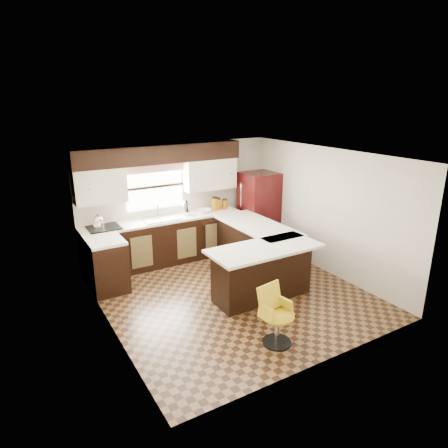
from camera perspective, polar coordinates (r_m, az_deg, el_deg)
floor at (r=7.07m, az=1.14°, el=-9.91°), size 4.40×4.40×0.00m
ceiling at (r=6.33m, az=1.27°, el=9.72°), size 4.40×4.40×0.00m
wall_back at (r=8.48m, az=-6.65°, el=3.39°), size 4.40×0.00×4.40m
wall_front at (r=5.00m, az=14.68°, el=-7.47°), size 4.40×0.00×4.40m
wall_left at (r=5.84m, az=-16.65°, el=-3.92°), size 0.00×4.40×4.40m
wall_right at (r=7.87m, az=14.33°, el=1.82°), size 0.00×4.40×4.40m
base_cab_back at (r=8.27m, az=-8.46°, el=-2.50°), size 3.30×0.60×0.90m
base_cab_left at (r=7.32m, az=-16.34°, el=-5.81°), size 0.60×0.70×0.90m
counter_back at (r=8.12m, az=-8.61°, el=0.63°), size 3.30×0.60×0.04m
counter_left at (r=7.15m, az=-16.66°, el=-2.32°), size 0.60×0.70×0.04m
soffit at (r=7.97m, az=-9.05°, el=9.86°), size 3.40×0.35×0.36m
upper_cab_left at (r=7.70m, az=-17.34°, el=5.22°), size 0.94×0.35×0.64m
upper_cab_right at (r=8.51m, az=-2.08°, el=7.13°), size 1.14×0.35×0.64m
window_pane at (r=8.20m, az=-9.88°, el=5.27°), size 1.20×0.02×0.90m
valance at (r=8.09m, az=-9.92°, el=7.91°), size 1.30×0.06×0.18m
sink at (r=8.07m, az=-8.89°, el=0.79°), size 0.75×0.45×0.03m
dishwasher at (r=8.44m, az=-1.42°, el=-2.04°), size 0.58×0.03×0.78m
cooktop at (r=7.75m, az=-16.79°, el=-0.51°), size 0.58×0.50×0.02m
peninsula_long at (r=7.82m, az=4.38°, el=-3.57°), size 0.60×1.95×0.90m
peninsula_return at (r=6.80m, az=5.43°, el=-6.94°), size 1.65×0.60×0.90m
counter_pen_long at (r=7.69m, az=4.77°, el=-0.21°), size 0.84×1.95×0.04m
counter_pen_return at (r=6.54m, az=5.87°, el=-3.50°), size 1.89×0.84×0.04m
refrigerator at (r=8.93m, az=4.96°, el=1.90°), size 0.73×0.70×1.71m
bar_chair at (r=5.63m, az=7.71°, el=-12.97°), size 0.52×0.52×0.84m
kettle at (r=7.69m, az=-17.56°, el=0.39°), size 0.19×0.19×0.26m
percolator at (r=8.27m, az=-5.41°, el=2.22°), size 0.15×0.15×0.28m
mixing_bowl at (r=8.47m, az=-2.85°, el=1.92°), size 0.28×0.28×0.07m
canister_large at (r=8.59m, az=-1.33°, el=2.84°), size 0.14×0.14×0.26m
canister_med at (r=8.62m, az=-0.91°, el=2.81°), size 0.14×0.14×0.24m
canister_small at (r=8.72m, az=0.09°, el=2.83°), size 0.12×0.12×0.19m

